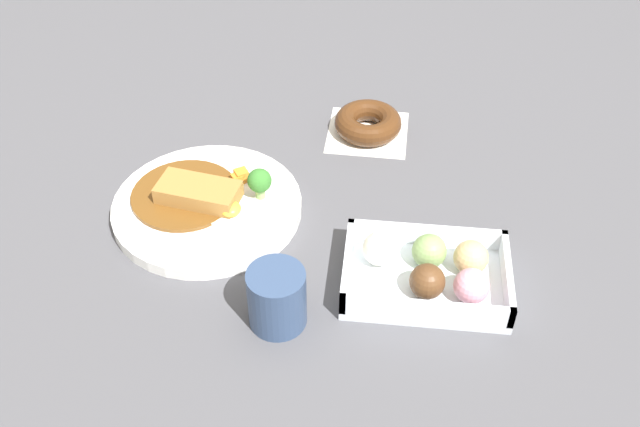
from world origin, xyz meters
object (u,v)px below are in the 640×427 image
coffee_mug (277,298)px  curry_plate (207,204)px  chocolate_ring_donut (368,123)px  donut_box (430,272)px

coffee_mug → curry_plate: bearing=-55.0°
chocolate_ring_donut → coffee_mug: 0.41m
donut_box → chocolate_ring_donut: bearing=-73.1°
donut_box → curry_plate: bearing=-18.9°
chocolate_ring_donut → donut_box: bearing=106.9°
donut_box → chocolate_ring_donut: 0.34m
chocolate_ring_donut → coffee_mug: coffee_mug is taller
coffee_mug → donut_box: bearing=-156.6°
curry_plate → coffee_mug: size_ratio=3.34×
curry_plate → donut_box: (-0.31, 0.11, 0.01)m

